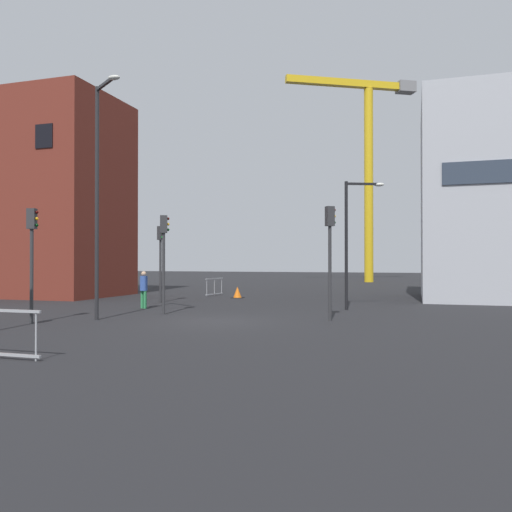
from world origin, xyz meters
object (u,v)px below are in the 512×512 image
Objects in this scene: streetlamp_tall at (99,184)px; traffic_light_island at (330,244)px; traffic_light_corner at (164,248)px; construction_crane at (367,150)px; traffic_light_crosswalk at (161,251)px; streetlamp_short at (352,232)px; traffic_cone_on_verge at (237,293)px; traffic_light_far at (32,246)px; pedestrian_walking at (144,287)px.

streetlamp_tall is 8.55m from traffic_light_island.
streetlamp_tall is 3.63m from traffic_light_corner.
traffic_light_crosswalk is (-7.77, -29.27, -10.76)m from construction_crane.
construction_crane is at bearing 81.86° from traffic_light_corner.
traffic_cone_on_verge is at bearing 143.53° from streetlamp_short.
traffic_light_far reaches higher than pedestrian_walking.
traffic_light_corner is 9.74m from traffic_cone_on_verge.
traffic_light_corner is (2.85, -5.13, 0.02)m from traffic_light_crosswalk.
traffic_light_crosswalk is at bearing 89.44° from traffic_light_far.
traffic_light_corner is at bearing -45.11° from pedestrian_walking.
pedestrian_walking reaches higher than traffic_cone_on_verge.
streetlamp_tall is 6.14m from pedestrian_walking.
traffic_light_crosswalk is at bearing 104.10° from pedestrian_walking.
pedestrian_walking is at bearing -167.01° from streetlamp_short.
construction_crane is at bearing 78.40° from traffic_cone_on_verge.
streetlamp_short is 4.46m from traffic_light_island.
streetlamp_short reaches higher than traffic_light_corner.
pedestrian_walking is at bearing 81.98° from traffic_light_far.
construction_crane is at bearing 93.81° from streetlamp_short.
streetlamp_short is at bearing -86.19° from construction_crane.
streetlamp_tall reaches higher than traffic_light_far.
construction_crane is 28.64m from traffic_cone_on_verge.
construction_crane is 32.14m from traffic_light_crosswalk.
streetlamp_tall reaches higher than streetlamp_short.
traffic_light_far is (-9.87, -8.14, -0.76)m from streetlamp_short.
streetlamp_short reaches higher than pedestrian_walking.
streetlamp_short is 1.42× the size of traffic_light_corner.
streetlamp_short is at bearing 31.02° from traffic_light_corner.
traffic_cone_on_verge is (-5.12, -24.96, -13.08)m from construction_crane.
streetlamp_tall is at bearing -140.66° from streetlamp_short.
traffic_light_far is 6.35m from pedestrian_walking.
construction_crane reaches higher than traffic_light_crosswalk.
traffic_light_corner is at bearing -60.99° from traffic_light_crosswalk.
traffic_cone_on_verge is at bearing 78.48° from traffic_light_far.
traffic_light_crosswalk is 2.34× the size of pedestrian_walking.
traffic_light_crosswalk is at bearing 150.62° from traffic_light_island.
construction_crane reaches higher than traffic_cone_on_verge.
streetlamp_tall is at bearing -95.06° from traffic_cone_on_verge.
traffic_light_far is 0.96× the size of traffic_light_island.
streetlamp_short is 9.57m from pedestrian_walking.
streetlamp_tall is 2.07× the size of traffic_light_island.
traffic_light_far is 13.89m from traffic_cone_on_verge.
construction_crane reaches higher than streetlamp_tall.
pedestrian_walking is 2.55× the size of traffic_cone_on_verge.
traffic_light_island is at bearing 21.29° from traffic_light_far.
traffic_light_island is at bearing -93.36° from streetlamp_short.
streetlamp_tall reaches higher than traffic_light_corner.
traffic_light_crosswalk is 9.11m from traffic_light_far.
construction_crane is 3.67× the size of streetlamp_short.
traffic_light_corner is (2.94, 3.97, 0.01)m from traffic_light_far.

